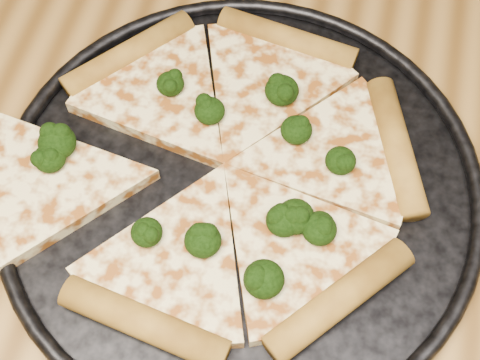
# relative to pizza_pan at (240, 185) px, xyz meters

# --- Properties ---
(pizza_pan) EXTENTS (0.37, 0.37, 0.02)m
(pizza_pan) POSITION_rel_pizza_pan_xyz_m (0.00, 0.00, 0.00)
(pizza_pan) COLOR black
(pizza_pan) RESTS_ON dining_table
(pizza) EXTENTS (0.36, 0.31, 0.02)m
(pizza) POSITION_rel_pizza_pan_xyz_m (-0.02, 0.01, 0.01)
(pizza) COLOR #FFE89C
(pizza) RESTS_ON pizza_pan
(broccoli_florets) EXTENTS (0.24, 0.19, 0.02)m
(broccoli_florets) POSITION_rel_pizza_pan_xyz_m (-0.01, -0.01, 0.02)
(broccoli_florets) COLOR black
(broccoli_florets) RESTS_ON pizza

